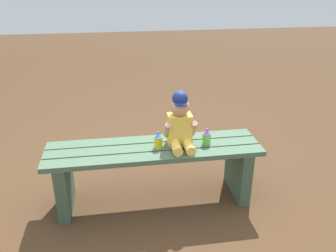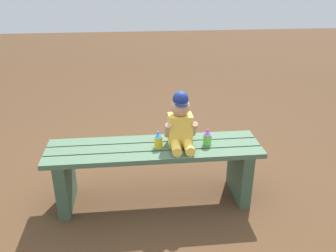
% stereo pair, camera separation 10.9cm
% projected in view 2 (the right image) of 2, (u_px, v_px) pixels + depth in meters
% --- Properties ---
extents(ground_plane, '(16.00, 16.00, 0.00)m').
position_uv_depth(ground_plane, '(155.00, 199.00, 2.73)').
color(ground_plane, '#4C331E').
extents(park_bench, '(1.55, 0.40, 0.46)m').
position_uv_depth(park_bench, '(154.00, 164.00, 2.60)').
color(park_bench, '#47664C').
rests_on(park_bench, ground_plane).
extents(child_figure, '(0.23, 0.27, 0.40)m').
position_uv_depth(child_figure, '(181.00, 123.00, 2.49)').
color(child_figure, '#F2C64C').
rests_on(child_figure, park_bench).
extents(sippy_cup_left, '(0.06, 0.06, 0.12)m').
position_uv_depth(sippy_cup_left, '(158.00, 140.00, 2.50)').
color(sippy_cup_left, yellow).
rests_on(sippy_cup_left, park_bench).
extents(sippy_cup_right, '(0.06, 0.06, 0.12)m').
position_uv_depth(sippy_cup_right, '(207.00, 138.00, 2.54)').
color(sippy_cup_right, '#66CC4C').
rests_on(sippy_cup_right, park_bench).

